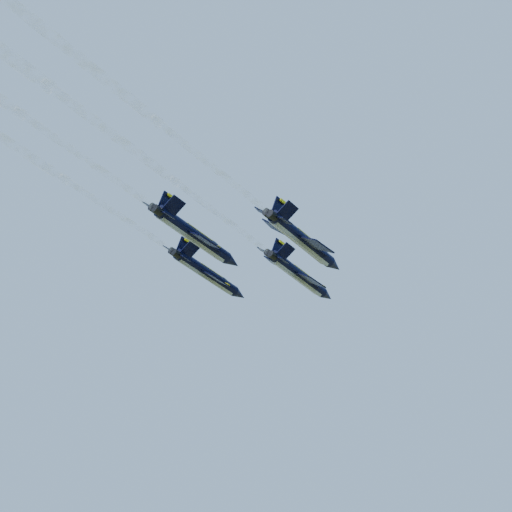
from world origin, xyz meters
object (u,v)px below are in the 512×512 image
(jet_lead, at_px, (300,275))
(jet_left, at_px, (208,274))
(jet_slot, at_px, (196,236))
(jet_right, at_px, (304,241))

(jet_lead, relative_size, jet_left, 1.00)
(jet_lead, distance_m, jet_slot, 25.66)
(jet_lead, relative_size, jet_slot, 1.00)
(jet_left, xyz_separation_m, jet_right, (20.39, -10.42, 0.00))
(jet_right, xyz_separation_m, jet_slot, (-14.79, -7.30, 0.00))
(jet_left, bearing_deg, jet_slot, -49.32)
(jet_right, distance_m, jet_slot, 16.50)
(jet_left, height_order, jet_right, same)
(jet_slot, bearing_deg, jet_lead, 91.93)
(jet_slot, bearing_deg, jet_left, 130.68)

